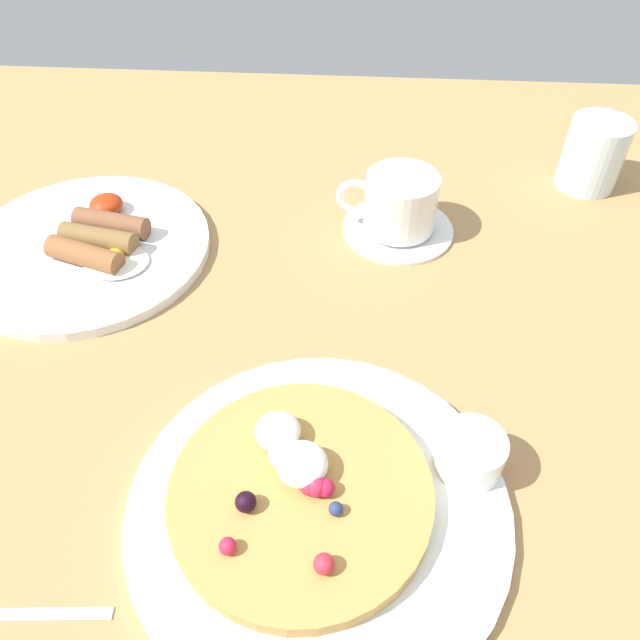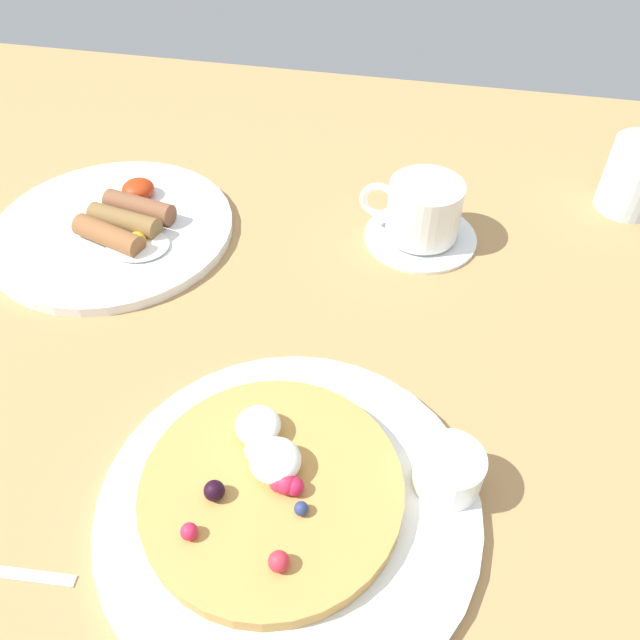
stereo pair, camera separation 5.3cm
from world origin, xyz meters
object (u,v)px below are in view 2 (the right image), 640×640
Objects in this scene: breakfast_plate at (113,230)px; coffee_saucer at (421,235)px; pancake_plate at (289,505)px; water_glass at (636,176)px; coffee_cup at (423,208)px; syrup_ramekin at (449,470)px.

coffee_saucer is at bearing 10.30° from breakfast_plate.
water_glass is at bearing 57.06° from pancake_plate.
coffee_cup is at bearing 79.56° from pancake_plate.
breakfast_plate is 34.19cm from coffee_cup.
coffee_saucer is at bearing -2.36° from coffee_cup.
water_glass is at bearing 66.19° from syrup_ramekin.
breakfast_plate reaches higher than coffee_saucer.
pancake_plate is at bearing -46.33° from breakfast_plate.
pancake_plate is 2.57× the size of coffee_cup.
breakfast_plate is at bearing -169.70° from coffee_saucer.
breakfast_plate is at bearing 147.46° from syrup_ramekin.
syrup_ramekin is 0.19× the size of breakfast_plate.
coffee_cup is (-4.79, 30.53, 1.23)cm from syrup_ramekin.
pancake_plate is at bearing -100.72° from coffee_saucer.
coffee_cup is at bearing 177.64° from coffee_saucer.
water_glass is (56.59, 17.12, 3.54)cm from breakfast_plate.
coffee_saucer is at bearing 79.28° from pancake_plate.
pancake_plate is 12.05cm from syrup_ramekin.
syrup_ramekin is 0.63× the size of water_glass.
syrup_ramekin is 30.93cm from coffee_cup.
pancake_plate and breakfast_plate have the same top height.
water_glass reaches higher than breakfast_plate.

